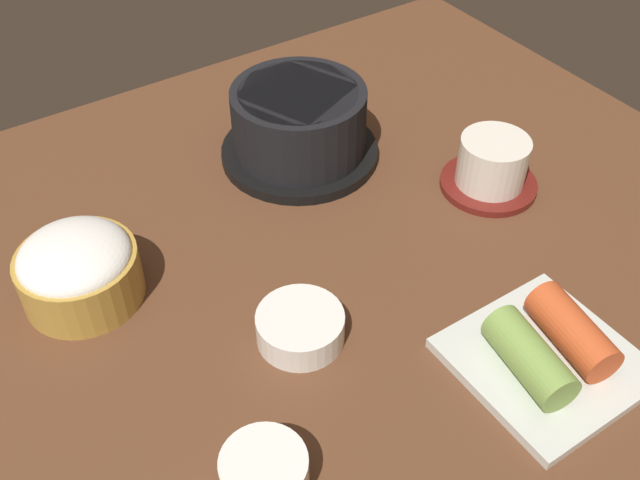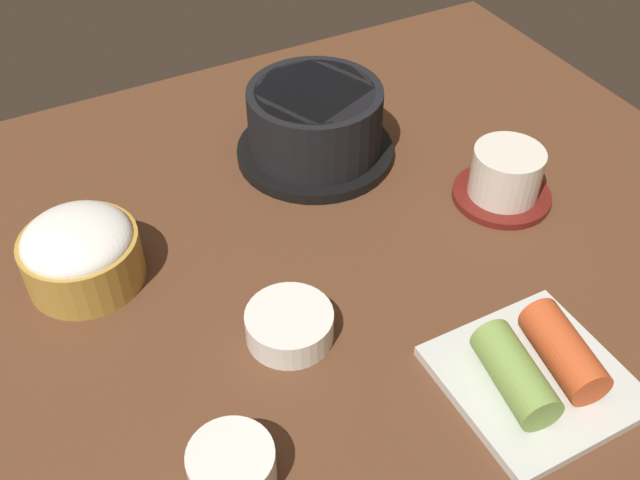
% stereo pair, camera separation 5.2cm
% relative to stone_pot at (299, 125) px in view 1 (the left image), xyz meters
% --- Properties ---
extents(dining_table, '(1.00, 0.76, 0.02)m').
position_rel_stone_pot_xyz_m(dining_table, '(-0.10, -0.14, -0.05)').
color(dining_table, '#56331E').
rests_on(dining_table, ground).
extents(stone_pot, '(0.18, 0.18, 0.09)m').
position_rel_stone_pot_xyz_m(stone_pot, '(0.00, 0.00, 0.00)').
color(stone_pot, black).
rests_on(stone_pot, dining_table).
extents(rice_bowl, '(0.11, 0.11, 0.07)m').
position_rel_stone_pot_xyz_m(rice_bowl, '(-0.28, -0.07, -0.01)').
color(rice_bowl, '#B78C38').
rests_on(rice_bowl, dining_table).
extents(tea_cup_with_saucer, '(0.11, 0.11, 0.06)m').
position_rel_stone_pot_xyz_m(tea_cup_with_saucer, '(0.14, -0.16, -0.01)').
color(tea_cup_with_saucer, maroon).
rests_on(tea_cup_with_saucer, dining_table).
extents(banchan_cup_center, '(0.08, 0.08, 0.03)m').
position_rel_stone_pot_xyz_m(banchan_cup_center, '(-0.14, -0.23, -0.03)').
color(banchan_cup_center, white).
rests_on(banchan_cup_center, dining_table).
extents(kimchi_plate, '(0.14, 0.14, 0.05)m').
position_rel_stone_pot_xyz_m(kimchi_plate, '(0.01, -0.37, -0.03)').
color(kimchi_plate, silver).
rests_on(kimchi_plate, dining_table).
extents(side_bowl_near, '(0.07, 0.07, 0.04)m').
position_rel_stone_pot_xyz_m(side_bowl_near, '(-0.24, -0.34, -0.02)').
color(side_bowl_near, white).
rests_on(side_bowl_near, dining_table).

